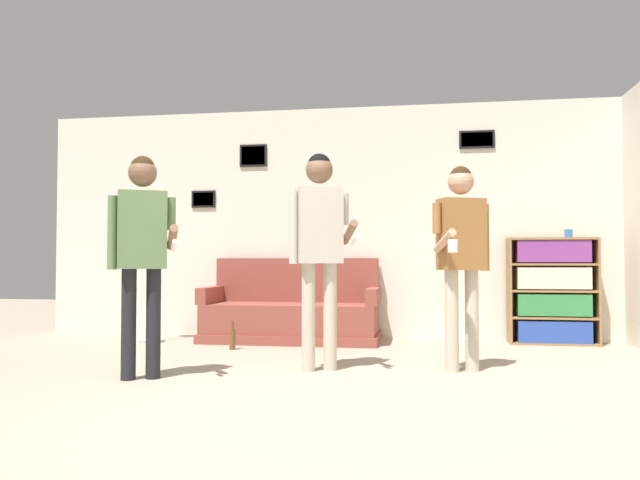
# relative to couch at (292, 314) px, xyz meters

# --- Properties ---
(ground_plane) EXTENTS (20.00, 20.00, 0.00)m
(ground_plane) POSITION_rel_couch_xyz_m (0.85, -3.43, -0.30)
(ground_plane) COLOR gray
(wall_back) EXTENTS (7.94, 0.08, 2.70)m
(wall_back) POSITION_rel_couch_xyz_m (0.84, 0.41, 1.05)
(wall_back) COLOR silver
(wall_back) RESTS_ON ground_plane
(couch) EXTENTS (1.96, 0.80, 0.93)m
(couch) POSITION_rel_couch_xyz_m (0.00, 0.00, 0.00)
(couch) COLOR brown
(couch) RESTS_ON ground_plane
(bookshelf) EXTENTS (0.92, 0.30, 1.14)m
(bookshelf) POSITION_rel_couch_xyz_m (2.83, 0.19, 0.27)
(bookshelf) COLOR olive
(bookshelf) RESTS_ON ground_plane
(floor_lamp) EXTENTS (0.46, 0.28, 1.65)m
(floor_lamp) POSITION_rel_couch_xyz_m (-1.51, -0.32, 0.93)
(floor_lamp) COLOR #ADA89E
(floor_lamp) RESTS_ON ground_plane
(person_player_foreground_left) EXTENTS (0.59, 0.39, 1.69)m
(person_player_foreground_left) POSITION_rel_couch_xyz_m (-0.66, -2.40, 0.74)
(person_player_foreground_left) COLOR black
(person_player_foreground_left) RESTS_ON ground_plane
(person_player_foreground_center) EXTENTS (0.59, 0.42, 1.78)m
(person_player_foreground_center) POSITION_rel_couch_xyz_m (0.61, -1.82, 0.80)
(person_player_foreground_center) COLOR #B7AD99
(person_player_foreground_center) RESTS_ON ground_plane
(person_watcher_holding_cup) EXTENTS (0.46, 0.54, 1.67)m
(person_watcher_holding_cup) POSITION_rel_couch_xyz_m (1.76, -1.67, 0.72)
(person_watcher_holding_cup) COLOR #B7AD99
(person_watcher_holding_cup) RESTS_ON ground_plane
(bottle_on_floor) EXTENTS (0.06, 0.06, 0.29)m
(bottle_on_floor) POSITION_rel_couch_xyz_m (-0.45, -0.76, -0.19)
(bottle_on_floor) COLOR brown
(bottle_on_floor) RESTS_ON ground_plane
(drinking_cup) EXTENTS (0.08, 0.08, 0.09)m
(drinking_cup) POSITION_rel_couch_xyz_m (3.00, 0.19, 0.89)
(drinking_cup) COLOR blue
(drinking_cup) RESTS_ON bookshelf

